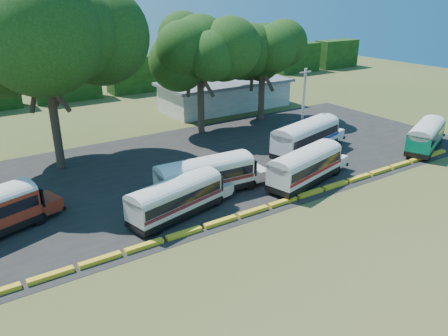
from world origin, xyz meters
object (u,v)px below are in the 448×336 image
bus_white_red (306,164)px  tree_west (41,32)px  bus_cream_west (177,196)px  bus_teal (426,134)px

bus_white_red → tree_west: size_ratio=0.58×
bus_cream_west → tree_west: tree_west is taller
bus_white_red → bus_teal: (16.88, -0.43, -0.04)m
bus_white_red → bus_teal: bus_white_red is taller
bus_cream_west → bus_teal: 29.25m
bus_white_red → bus_cream_west: bearing=162.7°
bus_teal → tree_west: 39.28m
bus_white_red → tree_west: tree_west is taller
bus_teal → tree_west: bearing=131.9°
bus_cream_west → bus_white_red: bearing=-17.0°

